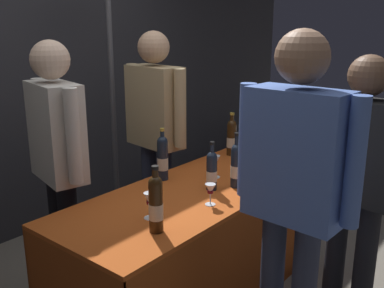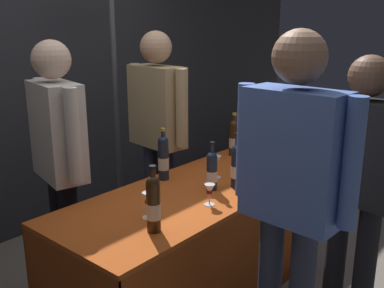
{
  "view_description": "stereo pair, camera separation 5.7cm",
  "coord_description": "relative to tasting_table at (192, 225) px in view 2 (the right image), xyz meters",
  "views": [
    {
      "loc": [
        -1.96,
        -1.59,
        1.76
      ],
      "look_at": [
        0.0,
        0.0,
        1.06
      ],
      "focal_mm": 41.07,
      "sensor_mm": 36.0,
      "label": 1
    },
    {
      "loc": [
        -1.93,
        -1.63,
        1.76
      ],
      "look_at": [
        0.0,
        0.0,
        1.06
      ],
      "focal_mm": 41.07,
      "sensor_mm": 36.0,
      "label": 2
    }
  ],
  "objects": [
    {
      "name": "booth_signpost",
      "position": [
        0.36,
        1.11,
        0.81
      ],
      "size": [
        0.48,
        0.04,
        2.18
      ],
      "color": "#47474C",
      "rests_on": "ground_plane"
    },
    {
      "name": "flower_vase",
      "position": [
        0.74,
        0.03,
        0.36
      ],
      "size": [
        0.09,
        0.09,
        0.42
      ],
      "color": "silver",
      "rests_on": "tasting_table"
    },
    {
      "name": "wine_glass_near_taster",
      "position": [
        -0.1,
        -0.21,
        0.32
      ],
      "size": [
        0.06,
        0.06,
        0.12
      ],
      "color": "silver",
      "rests_on": "tasting_table"
    },
    {
      "name": "vendor_presenter",
      "position": [
        -0.49,
        0.66,
        0.47
      ],
      "size": [
        0.31,
        0.59,
        1.67
      ],
      "rotation": [
        0.0,
        0.0,
        -1.81
      ],
      "color": "black",
      "rests_on": "ground_plane"
    },
    {
      "name": "back_partition",
      "position": [
        0.0,
        1.75,
        1.01
      ],
      "size": [
        7.96,
        0.12,
        3.08
      ],
      "primitive_type": "cube",
      "color": "#2D2D33",
      "rests_on": "ground_plane"
    },
    {
      "name": "display_bottle_0",
      "position": [
        -0.53,
        -0.2,
        0.38
      ],
      "size": [
        0.07,
        0.07,
        0.34
      ],
      "color": "#38230F",
      "rests_on": "tasting_table"
    },
    {
      "name": "taster_foreground_right",
      "position": [
        -0.19,
        -0.76,
        0.52
      ],
      "size": [
        0.24,
        0.62,
        1.74
      ],
      "rotation": [
        0.0,
        0.0,
        1.52
      ],
      "color": "#2D3347",
      "rests_on": "ground_plane"
    },
    {
      "name": "display_bottle_3",
      "position": [
        0.04,
        0.28,
        0.38
      ],
      "size": [
        0.07,
        0.07,
        0.35
      ],
      "color": "#192333",
      "rests_on": "tasting_table"
    },
    {
      "name": "wine_glass_mid",
      "position": [
        -0.44,
        -0.07,
        0.33
      ],
      "size": [
        0.07,
        0.07,
        0.14
      ],
      "color": "silver",
      "rests_on": "tasting_table"
    },
    {
      "name": "taster_foreground_left",
      "position": [
        0.41,
        -0.86,
        0.43
      ],
      "size": [
        0.27,
        0.63,
        1.6
      ],
      "rotation": [
        0.0,
        0.0,
        1.44
      ],
      "color": "black",
      "rests_on": "ground_plane"
    },
    {
      "name": "vendor_assistant",
      "position": [
        0.38,
        0.67,
        0.5
      ],
      "size": [
        0.27,
        0.63,
        1.71
      ],
      "rotation": [
        0.0,
        0.0,
        -1.7
      ],
      "color": "#2D3347",
      "rests_on": "ground_plane"
    },
    {
      "name": "wine_glass_near_vendor",
      "position": [
        0.29,
        0.04,
        0.34
      ],
      "size": [
        0.07,
        0.07,
        0.15
      ],
      "color": "silver",
      "rests_on": "tasting_table"
    },
    {
      "name": "tasting_table",
      "position": [
        0.0,
        0.0,
        0.0
      ],
      "size": [
        1.83,
        0.76,
        0.76
      ],
      "color": "#B74C19",
      "rests_on": "ground_plane"
    },
    {
      "name": "display_bottle_2",
      "position": [
        0.1,
        -0.08,
        0.35
      ],
      "size": [
        0.07,
        0.07,
        0.31
      ],
      "color": "#192333",
      "rests_on": "tasting_table"
    },
    {
      "name": "featured_wine_bottle",
      "position": [
        0.79,
        0.24,
        0.37
      ],
      "size": [
        0.08,
        0.08,
        0.34
      ],
      "color": "#38230F",
      "rests_on": "tasting_table"
    },
    {
      "name": "display_bottle_1",
      "position": [
        0.23,
        -0.17,
        0.37
      ],
      "size": [
        0.08,
        0.08,
        0.35
      ],
      "color": "#192333",
      "rests_on": "tasting_table"
    }
  ]
}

